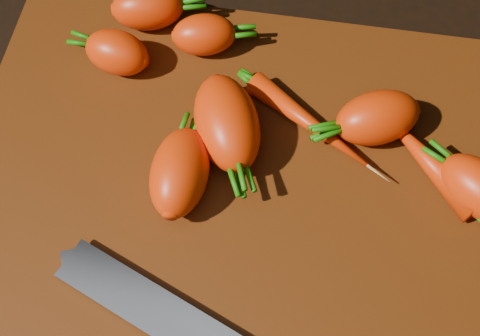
# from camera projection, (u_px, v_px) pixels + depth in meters

# --- Properties ---
(ground) EXTENTS (2.00, 2.00, 0.01)m
(ground) POSITION_uv_depth(u_px,v_px,m) (238.00, 196.00, 0.60)
(ground) COLOR black
(cutting_board) EXTENTS (0.50, 0.40, 0.01)m
(cutting_board) POSITION_uv_depth(u_px,v_px,m) (238.00, 190.00, 0.59)
(cutting_board) COLOR #612909
(cutting_board) RESTS_ON ground
(carrot_0) EXTENTS (0.08, 0.06, 0.05)m
(carrot_0) POSITION_uv_depth(u_px,v_px,m) (148.00, 7.00, 0.65)
(carrot_0) COLOR #F03203
(carrot_0) RESTS_ON cutting_board
(carrot_1) EXTENTS (0.07, 0.05, 0.04)m
(carrot_1) POSITION_uv_depth(u_px,v_px,m) (117.00, 52.00, 0.63)
(carrot_1) COLOR #F03203
(carrot_1) RESTS_ON cutting_board
(carrot_2) EXTENTS (0.09, 0.11, 0.06)m
(carrot_2) POSITION_uv_depth(u_px,v_px,m) (227.00, 123.00, 0.59)
(carrot_2) COLOR #F03203
(carrot_2) RESTS_ON cutting_board
(carrot_3) EXTENTS (0.05, 0.08, 0.05)m
(carrot_3) POSITION_uv_depth(u_px,v_px,m) (180.00, 173.00, 0.57)
(carrot_3) COLOR #F03203
(carrot_3) RESTS_ON cutting_board
(carrot_4) EXTENTS (0.09, 0.08, 0.05)m
(carrot_4) POSITION_uv_depth(u_px,v_px,m) (377.00, 118.00, 0.59)
(carrot_4) COLOR #F03203
(carrot_4) RESTS_ON cutting_board
(carrot_5) EXTENTS (0.07, 0.05, 0.04)m
(carrot_5) POSITION_uv_depth(u_px,v_px,m) (204.00, 35.00, 0.64)
(carrot_5) COLOR #F03203
(carrot_5) RESTS_ON cutting_board
(carrot_7) EXTENTS (0.12, 0.09, 0.02)m
(carrot_7) POSITION_uv_depth(u_px,v_px,m) (309.00, 122.00, 0.61)
(carrot_7) COLOR #F03203
(carrot_7) RESTS_ON cutting_board
(carrot_8) EXTENTS (0.10, 0.10, 0.03)m
(carrot_8) POSITION_uv_depth(u_px,v_px,m) (430.00, 162.00, 0.58)
(carrot_8) COLOR #F03203
(carrot_8) RESTS_ON cutting_board
(knife) EXTENTS (0.32, 0.15, 0.02)m
(knife) POSITION_uv_depth(u_px,v_px,m) (192.00, 333.00, 0.52)
(knife) COLOR gray
(knife) RESTS_ON cutting_board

